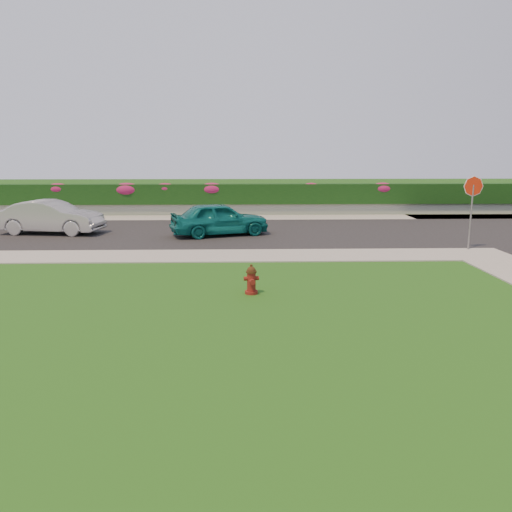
{
  "coord_description": "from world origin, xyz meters",
  "views": [
    {
      "loc": [
        -1.01,
        -7.28,
        3.37
      ],
      "look_at": [
        -0.67,
        4.66,
        0.9
      ],
      "focal_mm": 35.0,
      "sensor_mm": 36.0,
      "label": 1
    }
  ],
  "objects_px": {
    "fire_hydrant": "(251,280)",
    "sedan_silver": "(51,217)",
    "sedan_teal": "(219,219)",
    "stop_sign": "(473,195)"
  },
  "relations": [
    {
      "from": "fire_hydrant",
      "to": "sedan_silver",
      "type": "distance_m",
      "value": 12.45
    },
    {
      "from": "fire_hydrant",
      "to": "sedan_silver",
      "type": "relative_size",
      "value": 0.17
    },
    {
      "from": "sedan_teal",
      "to": "sedan_silver",
      "type": "bearing_deg",
      "value": 66.08
    },
    {
      "from": "fire_hydrant",
      "to": "sedan_silver",
      "type": "height_order",
      "value": "sedan_silver"
    },
    {
      "from": "fire_hydrant",
      "to": "stop_sign",
      "type": "bearing_deg",
      "value": 25.65
    },
    {
      "from": "fire_hydrant",
      "to": "stop_sign",
      "type": "xyz_separation_m",
      "value": [
        7.77,
        5.34,
        1.59
      ]
    },
    {
      "from": "fire_hydrant",
      "to": "sedan_silver",
      "type": "bearing_deg",
      "value": 122.56
    },
    {
      "from": "sedan_silver",
      "to": "stop_sign",
      "type": "relative_size",
      "value": 1.63
    },
    {
      "from": "fire_hydrant",
      "to": "stop_sign",
      "type": "distance_m",
      "value": 9.56
    },
    {
      "from": "sedan_silver",
      "to": "sedan_teal",
      "type": "bearing_deg",
      "value": -87.08
    }
  ]
}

